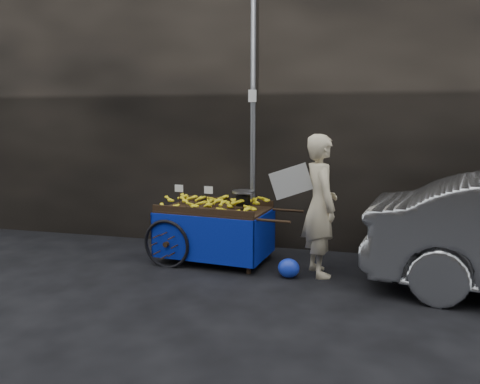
# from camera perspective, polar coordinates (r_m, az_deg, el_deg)

# --- Properties ---
(ground) EXTENTS (80.00, 80.00, 0.00)m
(ground) POSITION_cam_1_polar(r_m,az_deg,el_deg) (6.30, -3.84, -10.21)
(ground) COLOR black
(ground) RESTS_ON ground
(building_wall) EXTENTS (13.50, 2.00, 5.00)m
(building_wall) POSITION_cam_1_polar(r_m,az_deg,el_deg) (8.40, 4.23, 11.87)
(building_wall) COLOR black
(building_wall) RESTS_ON ground
(street_pole) EXTENTS (0.12, 0.10, 4.00)m
(street_pole) POSITION_cam_1_polar(r_m,az_deg,el_deg) (7.13, 1.59, 8.46)
(street_pole) COLOR slate
(street_pole) RESTS_ON ground
(banana_cart) EXTENTS (2.18, 1.19, 1.14)m
(banana_cart) POSITION_cam_1_polar(r_m,az_deg,el_deg) (6.80, -3.48, -2.64)
(banana_cart) COLOR black
(banana_cart) RESTS_ON ground
(vendor) EXTENTS (1.00, 0.81, 1.87)m
(vendor) POSITION_cam_1_polar(r_m,az_deg,el_deg) (6.23, 9.73, -1.62)
(vendor) COLOR beige
(vendor) RESTS_ON ground
(plastic_bag) EXTENTS (0.28, 0.23, 0.26)m
(plastic_bag) POSITION_cam_1_polar(r_m,az_deg,el_deg) (6.23, 5.96, -9.22)
(plastic_bag) COLOR #1A33C5
(plastic_bag) RESTS_ON ground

